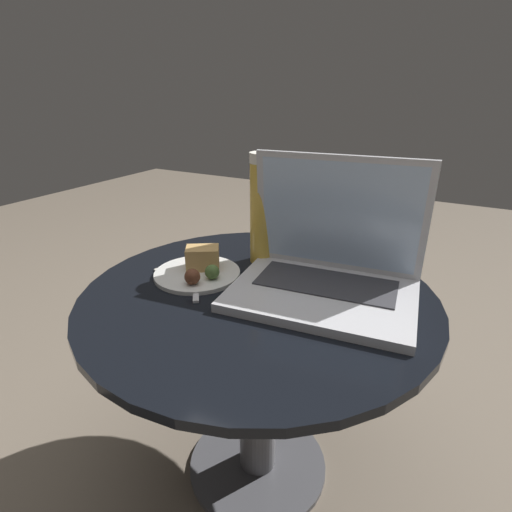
# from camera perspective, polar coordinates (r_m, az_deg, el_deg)

# --- Properties ---
(ground_plane) EXTENTS (6.00, 6.00, 0.00)m
(ground_plane) POSITION_cam_1_polar(r_m,az_deg,el_deg) (1.16, 0.24, -27.68)
(ground_plane) COLOR #726656
(table) EXTENTS (0.73, 0.73, 0.51)m
(table) POSITION_cam_1_polar(r_m,az_deg,el_deg) (0.90, 0.28, -12.21)
(table) COLOR #515156
(table) RESTS_ON ground_plane
(napkin) EXTENTS (0.19, 0.16, 0.00)m
(napkin) POSITION_cam_1_polar(r_m,az_deg,el_deg) (0.91, -8.82, -2.46)
(napkin) COLOR silver
(napkin) RESTS_ON table
(laptop) EXTENTS (0.39, 0.30, 0.27)m
(laptop) POSITION_cam_1_polar(r_m,az_deg,el_deg) (0.82, 10.15, -1.54)
(laptop) COLOR silver
(laptop) RESTS_ON table
(beer_glass) EXTENTS (0.06, 0.06, 0.26)m
(beer_glass) POSITION_cam_1_polar(r_m,az_deg,el_deg) (0.93, 0.89, 6.70)
(beer_glass) COLOR gold
(beer_glass) RESTS_ON table
(snack_plate) EXTENTS (0.19, 0.19, 0.06)m
(snack_plate) POSITION_cam_1_polar(r_m,az_deg,el_deg) (0.90, -7.98, -1.74)
(snack_plate) COLOR silver
(snack_plate) RESTS_ON table
(fork) EXTENTS (0.11, 0.14, 0.00)m
(fork) POSITION_cam_1_polar(r_m,az_deg,el_deg) (0.88, -8.58, -3.44)
(fork) COLOR silver
(fork) RESTS_ON table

